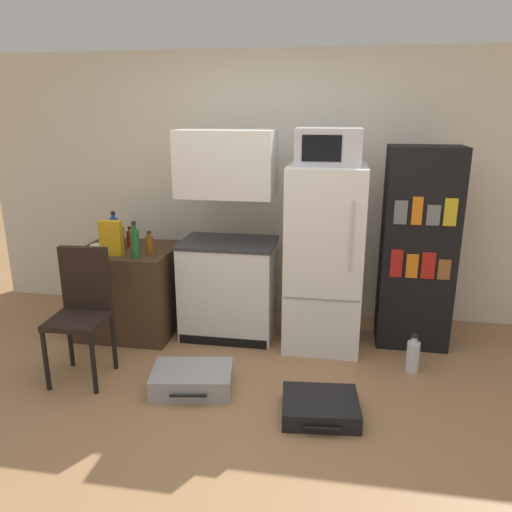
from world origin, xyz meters
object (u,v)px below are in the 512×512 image
refrigerator (324,258)px  bottle_green_tall (135,243)px  suitcase_small_flat (192,379)px  bottle_olive_oil (120,237)px  kitchen_hutch (228,247)px  microwave (329,146)px  bottle_blue_soda (114,229)px  bowl (98,247)px  cereal_box (111,238)px  bottle_amber_beer (150,244)px  bookshelf (418,249)px  suitcase_large_flat (320,407)px  bottle_ketchup_red (130,238)px  side_table (130,290)px  water_bottle_front (413,356)px  chair (82,302)px

refrigerator → bottle_green_tall: refrigerator is taller
refrigerator → suitcase_small_flat: bearing=-133.5°
bottle_olive_oil → kitchen_hutch: bearing=4.4°
microwave → bottle_olive_oil: size_ratio=2.10×
bottle_blue_soda → bowl: 0.30m
microwave → cereal_box: microwave is taller
bottle_olive_oil → bottle_amber_beer: bottle_olive_oil is taller
bottle_olive_oil → bookshelf: bearing=3.5°
bottle_blue_soda → bottle_olive_oil: bearing=-54.0°
refrigerator → bowl: bearing=-177.4°
kitchen_hutch → suitcase_large_flat: bearing=-52.9°
bottle_amber_beer → cereal_box: (-0.30, -0.11, 0.07)m
microwave → cereal_box: bearing=-172.0°
bottle_ketchup_red → bowl: bottle_ketchup_red is taller
bottle_blue_soda → bottle_olive_oil: bottle_blue_soda is taller
bottle_green_tall → bottle_olive_oil: size_ratio=1.27×
bottle_amber_beer → suitcase_large_flat: bottle_amber_beer is taller
microwave → bottle_olive_oil: microwave is taller
bottle_amber_beer → cereal_box: cereal_box is taller
bottle_green_tall → bottle_olive_oil: (-0.25, 0.27, -0.03)m
kitchen_hutch → side_table: bearing=-174.6°
bottle_blue_soda → bottle_olive_oil: (0.16, -0.22, -0.02)m
bottle_blue_soda → water_bottle_front: 2.87m
microwave → bottle_green_tall: (-1.56, -0.30, -0.78)m
refrigerator → bookshelf: bookshelf is taller
refrigerator → bottle_blue_soda: size_ratio=5.49×
suitcase_large_flat → microwave: bearing=86.8°
chair → bookshelf: bearing=18.8°
kitchen_hutch → cereal_box: size_ratio=6.09×
bottle_green_tall → water_bottle_front: 2.42m
bottle_green_tall → bottle_blue_soda: bearing=130.1°
kitchen_hutch → chair: (-0.93, -0.90, -0.23)m
refrigerator → cereal_box: refrigerator is taller
kitchen_hutch → water_bottle_front: kitchen_hutch is taller
refrigerator → bowl: (-2.00, -0.09, 0.03)m
bookshelf → suitcase_large_flat: bookshelf is taller
side_table → suitcase_large_flat: bearing=-31.1°
refrigerator → bottle_amber_beer: size_ratio=7.89×
suitcase_large_flat → bottle_blue_soda: bearing=141.3°
side_table → bottle_amber_beer: bottle_amber_beer is taller
suitcase_large_flat → refrigerator: bearing=86.7°
side_table → bottle_amber_beer: bearing=-22.7°
bottle_blue_soda → bottle_olive_oil: size_ratio=1.16×
bottle_blue_soda → bottle_amber_beer: bottle_blue_soda is taller
bottle_olive_oil → microwave: bearing=0.8°
refrigerator → bottle_blue_soda: bearing=174.4°
bottle_ketchup_red → bottle_blue_soda: 0.27m
bookshelf → suitcase_small_flat: bookshelf is taller
bottle_ketchup_red → bottle_amber_beer: bearing=-37.0°
refrigerator → cereal_box: (-1.79, -0.25, 0.16)m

